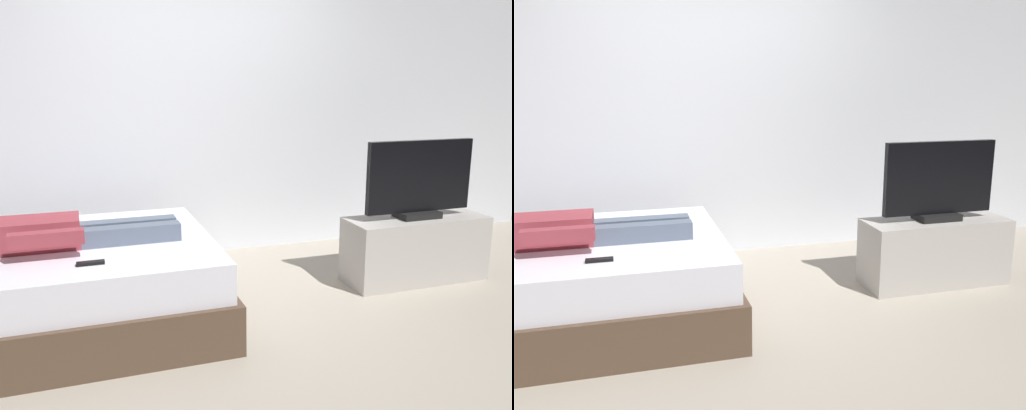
{
  "view_description": "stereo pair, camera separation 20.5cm",
  "coord_description": "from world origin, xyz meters",
  "views": [
    {
      "loc": [
        -0.96,
        -3.07,
        1.52
      ],
      "look_at": [
        0.21,
        0.36,
        0.69
      ],
      "focal_mm": 38.13,
      "sensor_mm": 36.0,
      "label": 1
    },
    {
      "loc": [
        -0.76,
        -3.13,
        1.52
      ],
      "look_at": [
        0.21,
        0.36,
        0.69
      ],
      "focal_mm": 38.13,
      "sensor_mm": 36.0,
      "label": 2
    }
  ],
  "objects": [
    {
      "name": "ground_plane",
      "position": [
        0.0,
        0.0,
        0.0
      ],
      "size": [
        10.0,
        10.0,
        0.0
      ],
      "primitive_type": "plane",
      "color": "#ADA393"
    },
    {
      "name": "back_wall",
      "position": [
        0.4,
        1.59,
        1.4
      ],
      "size": [
        6.4,
        0.1,
        2.8
      ],
      "primitive_type": "cube",
      "color": "silver",
      "rests_on": "ground"
    },
    {
      "name": "bed",
      "position": [
        -1.08,
        0.36,
        0.26
      ],
      "size": [
        1.96,
        1.53,
        0.54
      ],
      "color": "brown",
      "rests_on": "ground"
    },
    {
      "name": "person",
      "position": [
        -1.06,
        0.3,
        0.62
      ],
      "size": [
        1.26,
        0.46,
        0.18
      ],
      "color": "#993842",
      "rests_on": "bed"
    },
    {
      "name": "remote",
      "position": [
        -0.9,
        -0.11,
        0.55
      ],
      "size": [
        0.15,
        0.04,
        0.02
      ],
      "primitive_type": "cube",
      "color": "black",
      "rests_on": "bed"
    },
    {
      "name": "tv_stand",
      "position": [
        1.51,
        0.35,
        0.25
      ],
      "size": [
        1.1,
        0.4,
        0.5
      ],
      "primitive_type": "cube",
      "color": "#B7B2AD",
      "rests_on": "ground"
    },
    {
      "name": "tv",
      "position": [
        1.51,
        0.35,
        0.78
      ],
      "size": [
        0.88,
        0.2,
        0.59
      ],
      "color": "black",
      "rests_on": "tv_stand"
    }
  ]
}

